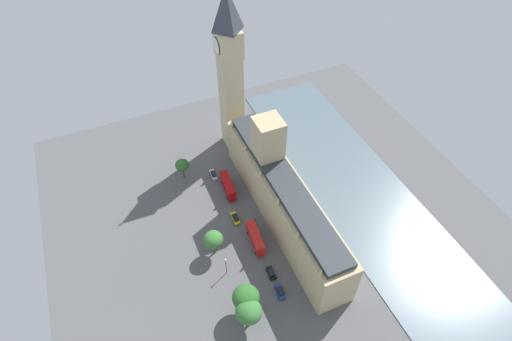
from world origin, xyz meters
name	(u,v)px	position (x,y,z in m)	size (l,w,h in m)	color
ground_plane	(276,219)	(0.00, 0.00, 0.00)	(134.43, 134.43, 0.00)	#565659
river_thames	(358,190)	(-30.01, 0.00, 0.12)	(30.45, 120.98, 0.25)	slate
parliament_building	(281,194)	(-1.99, -1.58, 9.35)	(10.91, 64.43, 30.06)	tan
clock_tower	(230,71)	(-0.90, -38.67, 30.04)	(7.62, 7.62, 58.05)	#CCBA8E
car_white_leading	(213,175)	(11.88, -24.92, 0.89)	(1.99, 4.75, 1.74)	silver
double_decker_bus_under_trees	(228,186)	(9.58, -16.77, 2.63)	(3.38, 10.67, 4.75)	#B20C0F
car_yellow_cab_trailing	(235,218)	(11.77, -4.90, 0.89)	(1.95, 4.83, 1.74)	gold
double_decker_bus_near_tower	(256,238)	(9.39, 5.45, 2.63)	(3.36, 10.67, 4.75)	red
car_black_by_river_gate	(271,273)	(9.50, 16.65, 0.88)	(2.06, 4.11, 1.74)	black
car_blue_corner	(280,291)	(9.59, 22.59, 0.89)	(2.28, 4.44, 1.74)	navy
pedestrian_kerbside	(255,219)	(6.12, -2.17, 0.74)	(0.67, 0.59, 1.64)	#336B60
pedestrian_opposite_hall	(258,224)	(6.21, -0.23, 0.71)	(0.66, 0.59, 1.59)	gray
plane_tree_midblock	(249,312)	(20.57, 27.08, 7.16)	(6.61, 6.61, 10.00)	brown
plane_tree_far_end	(213,240)	(21.45, 3.61, 6.56)	(5.55, 5.55, 8.96)	brown
plane_tree_slot_10	(246,298)	(19.85, 23.55, 7.47)	(6.90, 6.90, 10.43)	brown
plane_tree_slot_11	(182,165)	(21.13, -28.22, 6.17)	(4.59, 4.59, 8.19)	brown
street_lamp_slot_12	(252,316)	(19.77, 27.13, 4.12)	(0.56, 0.56, 5.85)	black
street_lamp_slot_13	(226,264)	(20.65, 11.14, 4.77)	(0.56, 0.56, 6.91)	black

